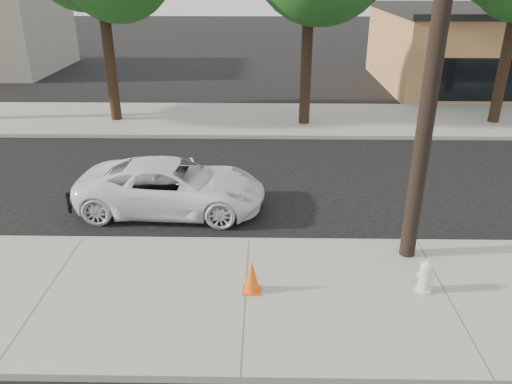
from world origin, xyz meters
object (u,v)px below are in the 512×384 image
at_px(police_cruiser, 172,186).
at_px(fire_hydrant, 425,277).
at_px(traffic_cone, 252,276).
at_px(utility_pole, 436,47).

xyz_separation_m(police_cruiser, fire_hydrant, (5.69, -3.89, -0.22)).
distance_m(fire_hydrant, traffic_cone, 3.44).
distance_m(police_cruiser, fire_hydrant, 6.89).
bearing_deg(utility_pole, fire_hydrant, -91.52).
bearing_deg(police_cruiser, utility_pole, -110.94).
bearing_deg(police_cruiser, traffic_cone, -147.96).
distance_m(utility_pole, fire_hydrant, 4.45).
xyz_separation_m(utility_pole, fire_hydrant, (-0.04, -1.41, -4.22)).
height_order(utility_pole, fire_hydrant, utility_pole).
bearing_deg(utility_pole, police_cruiser, 156.55).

